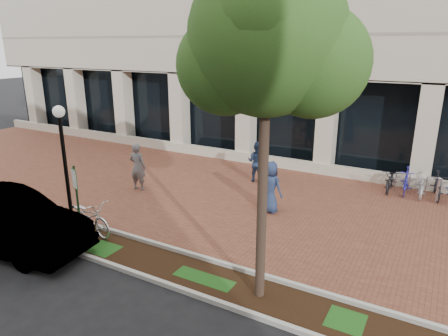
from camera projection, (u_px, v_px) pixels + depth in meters
The scene contains 15 objects.
ground at pixel (235, 198), 15.27m from camera, with size 120.00×120.00×0.00m, color black.
brick_plaza at pixel (235, 198), 15.27m from camera, with size 40.00×9.00×0.01m, color brown.
planting_strip at pixel (146, 259), 10.90m from camera, with size 40.00×1.50×0.01m, color black.
curb_plaza_side at pixel (163, 246), 11.51m from camera, with size 40.00×0.12×0.12m, color #B8B7AD.
curb_street_side at pixel (127, 271), 10.26m from camera, with size 40.00×0.12×0.12m, color #B8B7AD.
parking_sign at pixel (76, 191), 11.88m from camera, with size 0.34×0.07×2.23m.
lamppost at pixel (65, 160), 12.29m from camera, with size 0.36×0.36×3.89m.
street_tree at pixel (270, 48), 7.71m from camera, with size 3.72×3.10×7.31m.
locked_bicycle at pixel (89, 216), 12.31m from camera, with size 0.74×2.11×1.11m, color silver.
pedestrian_left at pixel (138, 167), 15.87m from camera, with size 0.70×0.46×1.91m, color slate.
pedestrian_mid at pixel (257, 162), 16.83m from camera, with size 0.85×0.66×1.75m, color #1B2944.
pedestrian_right at pixel (270, 187), 13.75m from camera, with size 0.90×0.58×1.83m, color navy.
bollard at pixel (438, 190), 14.65m from camera, with size 0.12×0.12×1.00m.
bike_rack_cluster at pixel (421, 184), 15.36m from camera, with size 2.99×1.84×1.02m.
sedan_near_curb at pixel (6, 222), 11.28m from camera, with size 1.75×5.03×1.66m, color #A5A5A9.
Camera 1 is at (6.59, -12.63, 5.63)m, focal length 32.00 mm.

